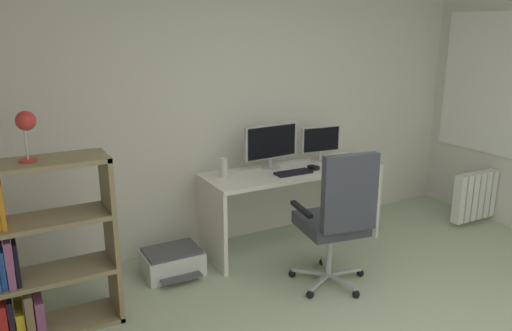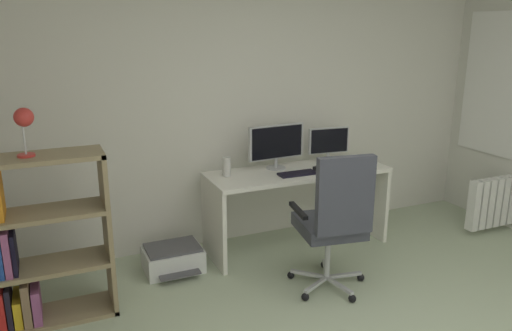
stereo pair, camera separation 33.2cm
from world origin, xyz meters
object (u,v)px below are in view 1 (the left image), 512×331
at_px(computer_mouse, 314,168).
at_px(bookshelf, 29,260).
at_px(desk, 292,188).
at_px(printer, 172,262).
at_px(desktop_speaker, 224,167).
at_px(desk_lamp, 26,125).
at_px(monitor_secondary, 320,141).
at_px(keyboard, 293,173).
at_px(office_chair, 338,215).
at_px(radiator, 487,193).
at_px(monitor_main, 271,143).

distance_m(computer_mouse, bookshelf, 2.47).
distance_m(desk, printer, 1.28).
xyz_separation_m(desktop_speaker, desk_lamp, (-1.54, -0.46, 0.59)).
bearing_deg(monitor_secondary, keyboard, -151.44).
bearing_deg(computer_mouse, printer, 163.87).
distance_m(keyboard, desk_lamp, 2.24).
xyz_separation_m(computer_mouse, office_chair, (-0.32, -0.77, -0.14)).
relative_size(keyboard, office_chair, 0.30).
height_order(computer_mouse, bookshelf, bookshelf).
distance_m(desk_lamp, radiator, 4.47).
bearing_deg(keyboard, monitor_secondary, 29.35).
distance_m(keyboard, radiator, 2.28).
relative_size(desk_lamp, printer, 0.66).
distance_m(monitor_main, keyboard, 0.35).
bearing_deg(keyboard, office_chair, -95.25).
relative_size(desk, keyboard, 4.92).
bearing_deg(radiator, monitor_secondary, 160.25).
height_order(monitor_main, desktop_speaker, monitor_main).
distance_m(desk, desktop_speaker, 0.72).
height_order(desk, monitor_main, monitor_main).
relative_size(monitor_main, printer, 1.15).
xyz_separation_m(desk, printer, (-1.19, -0.01, -0.45)).
bearing_deg(printer, monitor_main, 8.09).
bearing_deg(monitor_secondary, desktop_speaker, -177.42).
bearing_deg(radiator, desk, 167.06).
bearing_deg(monitor_main, printer, -171.91).
xyz_separation_m(office_chair, radiator, (2.29, 0.38, -0.31)).
xyz_separation_m(office_chair, desk_lamp, (-2.04, 0.50, 0.80)).
xyz_separation_m(monitor_secondary, bookshelf, (-2.68, -0.50, -0.40)).
xyz_separation_m(office_chair, printer, (-1.04, 0.86, -0.52)).
bearing_deg(desk, desktop_speaker, 172.67).
relative_size(desk_lamp, radiator, 0.34).
bearing_deg(printer, radiator, -8.13).
distance_m(monitor_secondary, radiator, 1.95).
distance_m(monitor_main, printer, 1.36).
xyz_separation_m(monitor_main, radiator, (2.29, -0.62, -0.67)).
bearing_deg(desktop_speaker, bookshelf, -164.26).
bearing_deg(monitor_secondary, bookshelf, -169.33).
bearing_deg(desktop_speaker, computer_mouse, -12.45).
bearing_deg(computer_mouse, radiator, -23.98).
relative_size(monitor_secondary, desk_lamp, 1.28).
bearing_deg(monitor_main, desktop_speaker, -174.58).
xyz_separation_m(bookshelf, radiator, (4.41, -0.12, -0.23)).
bearing_deg(keyboard, computer_mouse, 7.65).
height_order(desk, bookshelf, bookshelf).
height_order(keyboard, bookshelf, bookshelf).
bearing_deg(office_chair, computer_mouse, 67.79).
bearing_deg(office_chair, desktop_speaker, 117.89).
bearing_deg(bookshelf, monitor_secondary, 10.67).
xyz_separation_m(monitor_secondary, desktop_speaker, (-1.06, -0.05, -0.11)).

